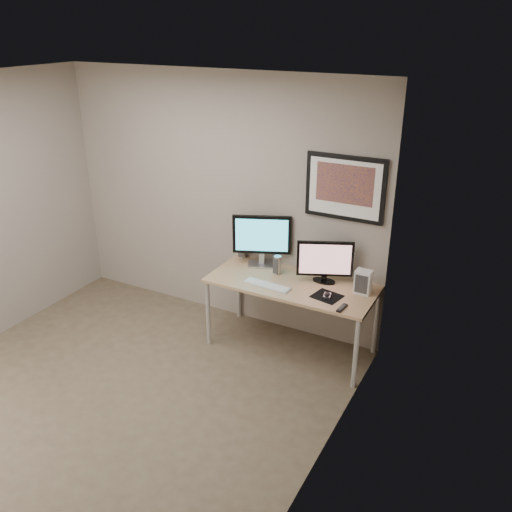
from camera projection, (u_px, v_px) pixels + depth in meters
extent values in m
plane|color=#4E3F31|center=(123.00, 394.00, 4.76)|extent=(3.60, 3.60, 0.00)
plane|color=white|center=(86.00, 86.00, 3.71)|extent=(3.60, 3.60, 0.00)
plane|color=gray|center=(219.00, 200.00, 5.62)|extent=(3.60, 0.00, 3.60)
plane|color=gray|center=(322.00, 312.00, 3.47)|extent=(0.00, 3.40, 3.40)
cube|color=#A87651|center=(292.00, 284.00, 5.14)|extent=(1.60, 0.70, 0.03)
cylinder|color=silver|center=(208.00, 313.00, 5.36)|extent=(0.04, 0.04, 0.70)
cylinder|color=silver|center=(239.00, 288.00, 5.86)|extent=(0.04, 0.04, 0.70)
cylinder|color=silver|center=(356.00, 354.00, 4.71)|extent=(0.04, 0.04, 0.70)
cylinder|color=silver|center=(376.00, 321.00, 5.22)|extent=(0.04, 0.04, 0.70)
cube|color=black|center=(345.00, 188.00, 4.90)|extent=(0.75, 0.03, 0.60)
cube|color=white|center=(344.00, 188.00, 4.88)|extent=(0.67, 0.00, 0.52)
cube|color=orange|center=(345.00, 184.00, 4.87)|extent=(0.54, 0.00, 0.36)
cube|color=#AEAEB3|center=(262.00, 264.00, 5.49)|extent=(0.32, 0.28, 0.02)
cube|color=#AEAEB3|center=(262.00, 258.00, 5.47)|extent=(0.06, 0.06, 0.11)
cube|color=black|center=(262.00, 235.00, 5.36)|extent=(0.55, 0.26, 0.40)
cube|color=teal|center=(261.00, 235.00, 5.35)|extent=(0.48, 0.20, 0.33)
cube|color=black|center=(324.00, 281.00, 5.14)|extent=(0.25, 0.20, 0.02)
cube|color=black|center=(324.00, 278.00, 5.13)|extent=(0.06, 0.06, 0.05)
cube|color=black|center=(325.00, 259.00, 5.05)|extent=(0.50, 0.24, 0.35)
cube|color=#A16A68|center=(324.00, 259.00, 5.04)|extent=(0.44, 0.19, 0.29)
cylinder|color=#AEAEB3|center=(242.00, 249.00, 5.64)|extent=(0.08, 0.08, 0.19)
cylinder|color=#AEAEB3|center=(278.00, 265.00, 5.28)|extent=(0.08, 0.08, 0.19)
cube|color=silver|center=(267.00, 285.00, 5.07)|extent=(0.47, 0.16, 0.02)
cube|color=black|center=(327.00, 296.00, 4.88)|extent=(0.29, 0.27, 0.00)
ellipsoid|color=black|center=(327.00, 295.00, 4.86)|extent=(0.08, 0.11, 0.03)
cube|color=black|center=(342.00, 308.00, 4.67)|extent=(0.06, 0.16, 0.02)
cube|color=silver|center=(363.00, 282.00, 4.90)|extent=(0.15, 0.11, 0.22)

